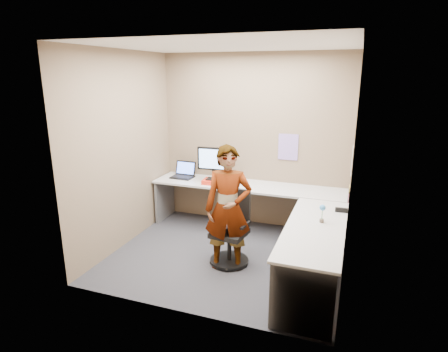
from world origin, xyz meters
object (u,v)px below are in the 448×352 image
at_px(office_chair, 231,234).
at_px(person, 228,209).
at_px(desk, 265,210).
at_px(monitor, 214,161).

xyz_separation_m(office_chair, person, (0.01, -0.15, 0.40)).
height_order(desk, person, person).
height_order(monitor, office_chair, monitor).
distance_m(monitor, office_chair, 1.35).
relative_size(monitor, person, 0.34).
xyz_separation_m(desk, monitor, (-0.94, 0.50, 0.50)).
bearing_deg(monitor, desk, -30.77).
bearing_deg(person, monitor, 103.48).
bearing_deg(desk, person, -117.06).
bearing_deg(person, desk, 47.64).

